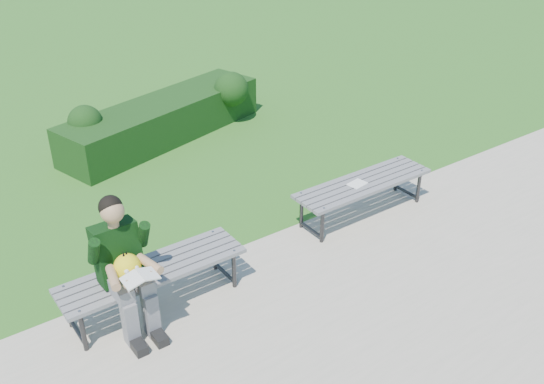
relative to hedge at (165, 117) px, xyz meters
name	(u,v)px	position (x,y,z in m)	size (l,w,h in m)	color
ground	(259,241)	(-0.45, -3.22, -0.34)	(80.00, 80.00, 0.00)	#2C671D
walkway	(363,325)	(-0.45, -4.97, -0.33)	(30.00, 3.50, 0.02)	#AEA990
hedge	(165,117)	(0.00, 0.00, 0.00)	(3.52, 1.75, 0.85)	#143A11
bench_left	(153,273)	(-1.92, -3.60, 0.08)	(1.80, 0.50, 0.46)	gray
bench_right	(363,186)	(0.88, -3.48, 0.08)	(1.80, 0.50, 0.46)	gray
seated_boy	(123,263)	(-2.22, -3.70, 0.38)	(0.56, 0.76, 1.31)	slate
paper_sheet	(357,184)	(0.78, -3.48, 0.13)	(0.24, 0.19, 0.01)	white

